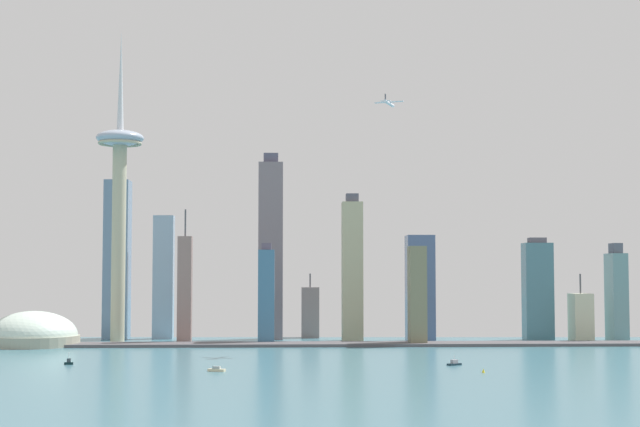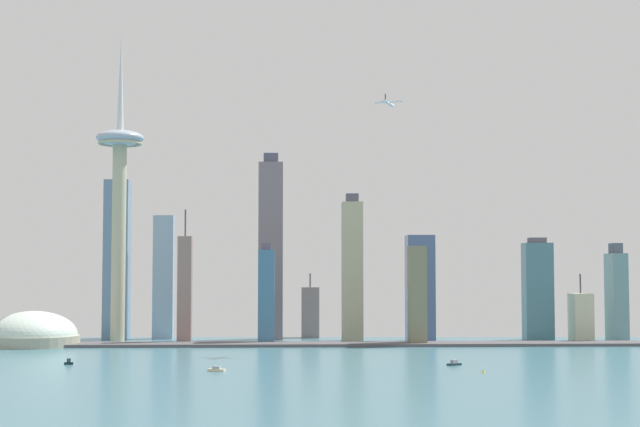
{
  "view_description": "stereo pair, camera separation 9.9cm",
  "coord_description": "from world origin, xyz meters",
  "px_view_note": "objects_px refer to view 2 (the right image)",
  "views": [
    {
      "loc": [
        -37.66,
        -345.3,
        63.32
      ],
      "look_at": [
        -5.84,
        526.5,
        119.36
      ],
      "focal_mm": 54.46,
      "sensor_mm": 36.0,
      "label": 1
    },
    {
      "loc": [
        -37.57,
        -345.3,
        63.32
      ],
      "look_at": [
        -5.84,
        526.5,
        119.36
      ],
      "focal_mm": 54.46,
      "sensor_mm": 36.0,
      "label": 2
    }
  ],
  "objects_px": {
    "observation_tower": "(119,182)",
    "skyscraper_8": "(310,312)",
    "skyscraper_6": "(417,296)",
    "skyscraper_7": "(271,249)",
    "boat_0": "(217,369)",
    "skyscraper_1": "(163,277)",
    "boat_2": "(69,362)",
    "airplane": "(389,103)",
    "skyscraper_4": "(352,270)",
    "skyscraper_9": "(185,290)",
    "boat_1": "(454,363)",
    "skyscraper_2": "(538,290)",
    "skyscraper_11": "(617,295)",
    "channel_buoy_0": "(483,371)",
    "skyscraper_10": "(420,288)",
    "skyscraper_0": "(266,295)",
    "stadium_dome": "(33,337)",
    "skyscraper_5": "(581,317)",
    "skyscraper_3": "(117,259)"
  },
  "relations": [
    {
      "from": "observation_tower",
      "to": "skyscraper_8",
      "type": "distance_m",
      "value": 235.43
    },
    {
      "from": "skyscraper_6",
      "to": "skyscraper_7",
      "type": "bearing_deg",
      "value": 147.15
    },
    {
      "from": "boat_0",
      "to": "skyscraper_1",
      "type": "bearing_deg",
      "value": -57.5
    },
    {
      "from": "boat_2",
      "to": "airplane",
      "type": "xyz_separation_m",
      "value": [
        242.8,
        116.36,
        209.15
      ]
    },
    {
      "from": "skyscraper_6",
      "to": "airplane",
      "type": "relative_size",
      "value": 3.48
    },
    {
      "from": "skyscraper_1",
      "to": "skyscraper_4",
      "type": "bearing_deg",
      "value": -11.74
    },
    {
      "from": "skyscraper_6",
      "to": "skyscraper_9",
      "type": "distance_m",
      "value": 216.65
    },
    {
      "from": "boat_1",
      "to": "airplane",
      "type": "xyz_separation_m",
      "value": [
        -31.23,
        131.32,
        209.35
      ]
    },
    {
      "from": "boat_2",
      "to": "skyscraper_2",
      "type": "bearing_deg",
      "value": -158.34
    },
    {
      "from": "boat_1",
      "to": "skyscraper_1",
      "type": "bearing_deg",
      "value": 94.1
    },
    {
      "from": "skyscraper_8",
      "to": "skyscraper_4",
      "type": "bearing_deg",
      "value": -53.68
    },
    {
      "from": "skyscraper_9",
      "to": "skyscraper_11",
      "type": "xyz_separation_m",
      "value": [
        415.26,
        18.16,
        -5.95
      ]
    },
    {
      "from": "skyscraper_2",
      "to": "skyscraper_1",
      "type": "bearing_deg",
      "value": 174.74
    },
    {
      "from": "boat_0",
      "to": "airplane",
      "type": "relative_size",
      "value": 0.47
    },
    {
      "from": "skyscraper_4",
      "to": "channel_buoy_0",
      "type": "distance_m",
      "value": 326.93
    },
    {
      "from": "skyscraper_11",
      "to": "airplane",
      "type": "height_order",
      "value": "airplane"
    },
    {
      "from": "observation_tower",
      "to": "skyscraper_8",
      "type": "xyz_separation_m",
      "value": [
        184.84,
        71.02,
        -127.35
      ]
    },
    {
      "from": "observation_tower",
      "to": "skyscraper_10",
      "type": "bearing_deg",
      "value": 1.91
    },
    {
      "from": "skyscraper_4",
      "to": "skyscraper_0",
      "type": "bearing_deg",
      "value": -156.93
    },
    {
      "from": "skyscraper_7",
      "to": "boat_1",
      "type": "bearing_deg",
      "value": -64.91
    },
    {
      "from": "skyscraper_7",
      "to": "airplane",
      "type": "height_order",
      "value": "airplane"
    },
    {
      "from": "skyscraper_2",
      "to": "skyscraper_8",
      "type": "relative_size",
      "value": 1.54
    },
    {
      "from": "skyscraper_2",
      "to": "skyscraper_4",
      "type": "distance_m",
      "value": 185.28
    },
    {
      "from": "stadium_dome",
      "to": "skyscraper_8",
      "type": "height_order",
      "value": "skyscraper_8"
    },
    {
      "from": "boat_0",
      "to": "airplane",
      "type": "distance_m",
      "value": 300.95
    },
    {
      "from": "skyscraper_0",
      "to": "skyscraper_6",
      "type": "height_order",
      "value": "skyscraper_0"
    },
    {
      "from": "stadium_dome",
      "to": "skyscraper_0",
      "type": "height_order",
      "value": "skyscraper_0"
    },
    {
      "from": "boat_0",
      "to": "boat_1",
      "type": "distance_m",
      "value": 169.51
    },
    {
      "from": "skyscraper_0",
      "to": "skyscraper_2",
      "type": "bearing_deg",
      "value": 8.58
    },
    {
      "from": "stadium_dome",
      "to": "skyscraper_8",
      "type": "bearing_deg",
      "value": 24.31
    },
    {
      "from": "boat_2",
      "to": "skyscraper_10",
      "type": "bearing_deg",
      "value": -150.28
    },
    {
      "from": "skyscraper_1",
      "to": "skyscraper_5",
      "type": "distance_m",
      "value": 414.99
    },
    {
      "from": "skyscraper_7",
      "to": "skyscraper_9",
      "type": "xyz_separation_m",
      "value": [
        -79.35,
        -60.81,
        -39.94
      ]
    },
    {
      "from": "boat_1",
      "to": "airplane",
      "type": "height_order",
      "value": "airplane"
    },
    {
      "from": "skyscraper_7",
      "to": "skyscraper_10",
      "type": "distance_m",
      "value": 154.56
    },
    {
      "from": "skyscraper_0",
      "to": "skyscraper_7",
      "type": "relative_size",
      "value": 0.5
    },
    {
      "from": "skyscraper_8",
      "to": "skyscraper_11",
      "type": "xyz_separation_m",
      "value": [
        295.5,
        -70.26,
        18.55
      ]
    },
    {
      "from": "skyscraper_6",
      "to": "channel_buoy_0",
      "type": "relative_size",
      "value": 32.29
    },
    {
      "from": "skyscraper_0",
      "to": "stadium_dome",
      "type": "bearing_deg",
      "value": -173.28
    },
    {
      "from": "skyscraper_6",
      "to": "skyscraper_8",
      "type": "height_order",
      "value": "skyscraper_6"
    },
    {
      "from": "skyscraper_1",
      "to": "skyscraper_3",
      "type": "bearing_deg",
      "value": 176.54
    },
    {
      "from": "skyscraper_3",
      "to": "skyscraper_1",
      "type": "bearing_deg",
      "value": -3.46
    },
    {
      "from": "skyscraper_9",
      "to": "skyscraper_11",
      "type": "distance_m",
      "value": 415.7
    },
    {
      "from": "observation_tower",
      "to": "boat_2",
      "type": "xyz_separation_m",
      "value": [
        4.67,
        -228.41,
        -151.57
      ]
    },
    {
      "from": "skyscraper_0",
      "to": "boat_2",
      "type": "bearing_deg",
      "value": -123.09
    },
    {
      "from": "boat_2",
      "to": "boat_0",
      "type": "bearing_deg",
      "value": 143.85
    },
    {
      "from": "skyscraper_5",
      "to": "skyscraper_8",
      "type": "bearing_deg",
      "value": 165.37
    },
    {
      "from": "skyscraper_4",
      "to": "airplane",
      "type": "xyz_separation_m",
      "value": [
        22.82,
        -128.92,
        141.54
      ]
    },
    {
      "from": "observation_tower",
      "to": "skyscraper_7",
      "type": "distance_m",
      "value": 163.41
    },
    {
      "from": "skyscraper_1",
      "to": "skyscraper_6",
      "type": "bearing_deg",
      "value": -22.32
    }
  ]
}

